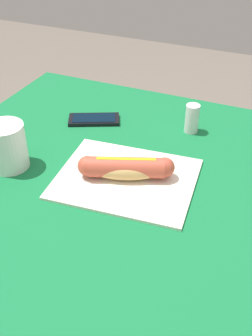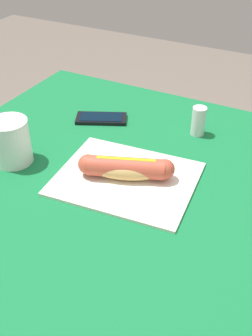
{
  "view_description": "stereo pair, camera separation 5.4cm",
  "coord_description": "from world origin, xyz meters",
  "px_view_note": "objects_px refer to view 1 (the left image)",
  "views": [
    {
      "loc": [
        -0.29,
        0.67,
        1.32
      ],
      "look_at": [
        0.0,
        -0.0,
        0.79
      ],
      "focal_mm": 44.24,
      "sensor_mm": 36.0,
      "label": 1
    },
    {
      "loc": [
        -0.34,
        0.65,
        1.32
      ],
      "look_at": [
        0.0,
        -0.0,
        0.79
      ],
      "focal_mm": 44.24,
      "sensor_mm": 36.0,
      "label": 2
    }
  ],
  "objects_px": {
    "hot_dog": "(126,167)",
    "drinking_cup": "(7,146)",
    "salt_shaker": "(192,119)",
    "cell_phone": "(94,119)"
  },
  "relations": [
    {
      "from": "drinking_cup",
      "to": "hot_dog",
      "type": "bearing_deg",
      "value": -167.47
    },
    {
      "from": "drinking_cup",
      "to": "salt_shaker",
      "type": "relative_size",
      "value": 1.4
    },
    {
      "from": "cell_phone",
      "to": "hot_dog",
      "type": "bearing_deg",
      "value": 131.85
    },
    {
      "from": "hot_dog",
      "to": "drinking_cup",
      "type": "height_order",
      "value": "drinking_cup"
    },
    {
      "from": "hot_dog",
      "to": "salt_shaker",
      "type": "bearing_deg",
      "value": -106.08
    },
    {
      "from": "hot_dog",
      "to": "drinking_cup",
      "type": "bearing_deg",
      "value": 12.53
    },
    {
      "from": "drinking_cup",
      "to": "salt_shaker",
      "type": "distance_m",
      "value": 0.47
    },
    {
      "from": "cell_phone",
      "to": "salt_shaker",
      "type": "height_order",
      "value": "salt_shaker"
    },
    {
      "from": "drinking_cup",
      "to": "salt_shaker",
      "type": "bearing_deg",
      "value": -137.08
    },
    {
      "from": "hot_dog",
      "to": "salt_shaker",
      "type": "height_order",
      "value": "salt_shaker"
    }
  ]
}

